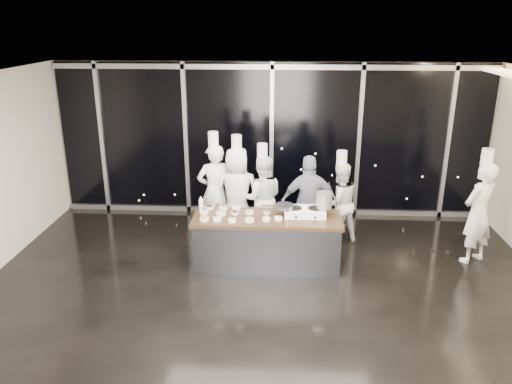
{
  "coord_description": "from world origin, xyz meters",
  "views": [
    {
      "loc": [
        0.25,
        -6.75,
        4.01
      ],
      "look_at": [
        -0.2,
        1.2,
        1.23
      ],
      "focal_mm": 35.0,
      "sensor_mm": 36.0,
      "label": 1
    }
  ],
  "objects_px": {
    "stove": "(305,212)",
    "chef_left": "(237,193)",
    "chef_center": "(262,198)",
    "stock_pot": "(324,200)",
    "chef_side": "(478,212)",
    "demo_counter": "(267,242)",
    "chef_far_left": "(215,190)",
    "guest": "(309,202)",
    "chef_right": "(339,202)",
    "frying_pan": "(284,206)"
  },
  "relations": [
    {
      "from": "stove",
      "to": "chef_left",
      "type": "relative_size",
      "value": 0.34
    },
    {
      "from": "chef_center",
      "to": "chef_side",
      "type": "height_order",
      "value": "chef_side"
    },
    {
      "from": "chef_far_left",
      "to": "guest",
      "type": "relative_size",
      "value": 1.18
    },
    {
      "from": "stove",
      "to": "chef_right",
      "type": "bearing_deg",
      "value": 53.81
    },
    {
      "from": "chef_left",
      "to": "chef_center",
      "type": "distance_m",
      "value": 0.48
    },
    {
      "from": "chef_left",
      "to": "chef_right",
      "type": "bearing_deg",
      "value": 175.23
    },
    {
      "from": "chef_far_left",
      "to": "frying_pan",
      "type": "bearing_deg",
      "value": 115.93
    },
    {
      "from": "chef_side",
      "to": "stove",
      "type": "bearing_deg",
      "value": -27.22
    },
    {
      "from": "stove",
      "to": "frying_pan",
      "type": "bearing_deg",
      "value": -177.09
    },
    {
      "from": "demo_counter",
      "to": "chef_left",
      "type": "height_order",
      "value": "chef_left"
    },
    {
      "from": "chef_center",
      "to": "chef_right",
      "type": "distance_m",
      "value": 1.44
    },
    {
      "from": "stove",
      "to": "chef_side",
      "type": "height_order",
      "value": "chef_side"
    },
    {
      "from": "chef_center",
      "to": "stove",
      "type": "bearing_deg",
      "value": 123.48
    },
    {
      "from": "chef_far_left",
      "to": "guest",
      "type": "xyz_separation_m",
      "value": [
        1.77,
        -0.42,
        -0.06
      ]
    },
    {
      "from": "chef_side",
      "to": "demo_counter",
      "type": "bearing_deg",
      "value": -26.42
    },
    {
      "from": "guest",
      "to": "chef_left",
      "type": "bearing_deg",
      "value": -18.66
    },
    {
      "from": "chef_right",
      "to": "demo_counter",
      "type": "bearing_deg",
      "value": 18.74
    },
    {
      "from": "frying_pan",
      "to": "demo_counter",
      "type": "bearing_deg",
      "value": -164.85
    },
    {
      "from": "demo_counter",
      "to": "stove",
      "type": "distance_m",
      "value": 0.81
    },
    {
      "from": "stock_pot",
      "to": "chef_center",
      "type": "distance_m",
      "value": 1.5
    },
    {
      "from": "frying_pan",
      "to": "chef_far_left",
      "type": "bearing_deg",
      "value": 137.43
    },
    {
      "from": "stock_pot",
      "to": "chef_center",
      "type": "relative_size",
      "value": 0.14
    },
    {
      "from": "stock_pot",
      "to": "chef_far_left",
      "type": "relative_size",
      "value": 0.13
    },
    {
      "from": "chef_left",
      "to": "chef_side",
      "type": "height_order",
      "value": "same"
    },
    {
      "from": "chef_far_left",
      "to": "chef_center",
      "type": "distance_m",
      "value": 0.92
    },
    {
      "from": "chef_side",
      "to": "chef_left",
      "type": "bearing_deg",
      "value": -43.35
    },
    {
      "from": "stove",
      "to": "chef_far_left",
      "type": "height_order",
      "value": "chef_far_left"
    },
    {
      "from": "frying_pan",
      "to": "stock_pot",
      "type": "bearing_deg",
      "value": 2.23
    },
    {
      "from": "demo_counter",
      "to": "stove",
      "type": "xyz_separation_m",
      "value": [
        0.62,
        0.11,
        0.51
      ]
    },
    {
      "from": "frying_pan",
      "to": "stock_pot",
      "type": "distance_m",
      "value": 0.67
    },
    {
      "from": "frying_pan",
      "to": "chef_left",
      "type": "height_order",
      "value": "chef_left"
    },
    {
      "from": "frying_pan",
      "to": "stock_pot",
      "type": "height_order",
      "value": "stock_pot"
    },
    {
      "from": "demo_counter",
      "to": "chef_right",
      "type": "height_order",
      "value": "chef_right"
    },
    {
      "from": "demo_counter",
      "to": "chef_center",
      "type": "relative_size",
      "value": 1.32
    },
    {
      "from": "frying_pan",
      "to": "guest",
      "type": "relative_size",
      "value": 0.32
    },
    {
      "from": "chef_center",
      "to": "guest",
      "type": "distance_m",
      "value": 0.92
    },
    {
      "from": "chef_left",
      "to": "guest",
      "type": "xyz_separation_m",
      "value": [
        1.34,
        -0.37,
        -0.03
      ]
    },
    {
      "from": "stock_pot",
      "to": "chef_right",
      "type": "distance_m",
      "value": 1.11
    },
    {
      "from": "stove",
      "to": "chef_left",
      "type": "distance_m",
      "value": 1.63
    },
    {
      "from": "chef_right",
      "to": "chef_side",
      "type": "xyz_separation_m",
      "value": [
        2.26,
        -0.7,
        0.13
      ]
    },
    {
      "from": "stove",
      "to": "frying_pan",
      "type": "height_order",
      "value": "frying_pan"
    },
    {
      "from": "chef_center",
      "to": "guest",
      "type": "bearing_deg",
      "value": 156.16
    },
    {
      "from": "demo_counter",
      "to": "chef_left",
      "type": "relative_size",
      "value": 1.22
    },
    {
      "from": "chef_left",
      "to": "guest",
      "type": "height_order",
      "value": "chef_left"
    },
    {
      "from": "chef_far_left",
      "to": "chef_center",
      "type": "height_order",
      "value": "chef_far_left"
    },
    {
      "from": "demo_counter",
      "to": "chef_far_left",
      "type": "distance_m",
      "value": 1.67
    },
    {
      "from": "stock_pot",
      "to": "chef_left",
      "type": "bearing_deg",
      "value": 145.83
    },
    {
      "from": "demo_counter",
      "to": "stove",
      "type": "height_order",
      "value": "stove"
    },
    {
      "from": "stove",
      "to": "chef_center",
      "type": "relative_size",
      "value": 0.37
    },
    {
      "from": "demo_counter",
      "to": "stock_pot",
      "type": "relative_size",
      "value": 9.29
    }
  ]
}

